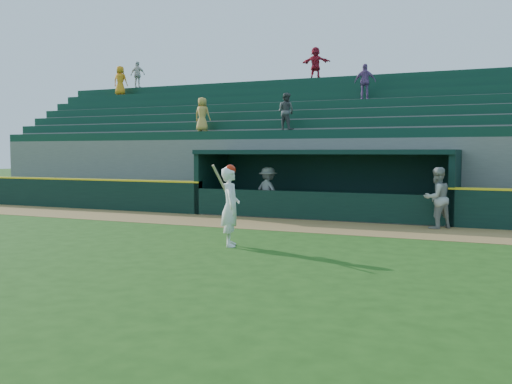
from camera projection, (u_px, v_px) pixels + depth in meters
ground at (230, 249)px, 14.00m from camera, size 120.00×120.00×0.00m
warning_track at (297, 225)px, 18.47m from camera, size 40.00×3.00×0.01m
field_wall_left at (45, 193)px, 24.87m from camera, size 15.50×0.30×1.20m
wall_stripe_left at (45, 178)px, 24.83m from camera, size 15.50×0.32×0.06m
dugout_player_front at (437, 198)px, 17.67m from camera, size 1.17×1.17×1.91m
dugout_player_inside at (268, 191)px, 21.45m from camera, size 1.34×1.07×1.82m
dugout at (325, 179)px, 21.21m from camera, size 9.40×2.80×2.46m
stands at (355, 152)px, 25.31m from camera, size 34.50×6.29×7.49m
batter_at_plate at (230, 206)px, 14.36m from camera, size 0.76×0.90×2.08m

